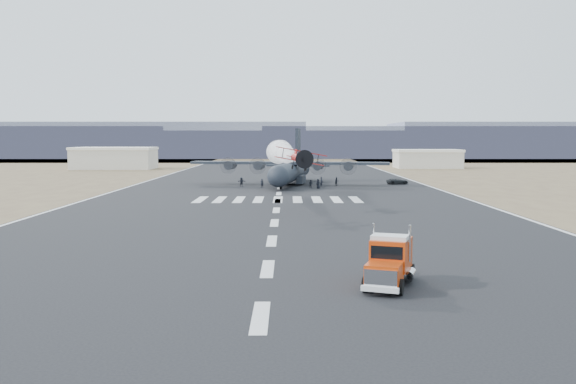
{
  "coord_description": "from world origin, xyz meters",
  "views": [
    {
      "loc": [
        1.41,
        -43.42,
        9.42
      ],
      "look_at": [
        1.5,
        17.96,
        4.0
      ],
      "focal_mm": 38.0,
      "sensor_mm": 36.0,
      "label": 1
    }
  ],
  "objects_px": {
    "crew_e": "(318,184)",
    "crew_h": "(337,182)",
    "hangar_right": "(427,159)",
    "transport_aircraft": "(290,170)",
    "semi_truck": "(390,261)",
    "support_vehicle": "(398,181)",
    "crew_g": "(321,182)",
    "crew_f": "(242,182)",
    "crew_b": "(311,184)",
    "crew_d": "(318,184)",
    "crew_c": "(279,182)",
    "crew_a": "(262,183)",
    "aerobatic_biplane": "(299,158)",
    "hangar_left": "(114,158)"
  },
  "relations": [
    {
      "from": "crew_e",
      "to": "crew_c",
      "type": "bearing_deg",
      "value": 143.48
    },
    {
      "from": "hangar_right",
      "to": "crew_g",
      "type": "bearing_deg",
      "value": -117.17
    },
    {
      "from": "transport_aircraft",
      "to": "crew_e",
      "type": "distance_m",
      "value": 11.26
    },
    {
      "from": "aerobatic_biplane",
      "to": "crew_h",
      "type": "xyz_separation_m",
      "value": [
        8.31,
        43.44,
        -6.13
      ]
    },
    {
      "from": "support_vehicle",
      "to": "crew_f",
      "type": "relative_size",
      "value": 2.47
    },
    {
      "from": "hangar_left",
      "to": "aerobatic_biplane",
      "type": "relative_size",
      "value": 3.77
    },
    {
      "from": "crew_b",
      "to": "crew_a",
      "type": "bearing_deg",
      "value": 34.76
    },
    {
      "from": "hangar_right",
      "to": "transport_aircraft",
      "type": "bearing_deg",
      "value": -122.35
    },
    {
      "from": "transport_aircraft",
      "to": "crew_b",
      "type": "xyz_separation_m",
      "value": [
        3.8,
        -8.73,
        -2.21
      ]
    },
    {
      "from": "hangar_left",
      "to": "crew_f",
      "type": "distance_m",
      "value": 82.18
    },
    {
      "from": "crew_g",
      "to": "crew_c",
      "type": "bearing_deg",
      "value": 56.87
    },
    {
      "from": "crew_e",
      "to": "crew_f",
      "type": "relative_size",
      "value": 0.97
    },
    {
      "from": "crew_e",
      "to": "crew_h",
      "type": "height_order",
      "value": "crew_e"
    },
    {
      "from": "hangar_right",
      "to": "semi_truck",
      "type": "bearing_deg",
      "value": -103.78
    },
    {
      "from": "transport_aircraft",
      "to": "crew_c",
      "type": "bearing_deg",
      "value": -109.8
    },
    {
      "from": "crew_c",
      "to": "hangar_right",
      "type": "bearing_deg",
      "value": 127.94
    },
    {
      "from": "crew_g",
      "to": "crew_f",
      "type": "bearing_deg",
      "value": 59.98
    },
    {
      "from": "transport_aircraft",
      "to": "crew_e",
      "type": "relative_size",
      "value": 23.14
    },
    {
      "from": "crew_c",
      "to": "crew_e",
      "type": "distance_m",
      "value": 9.35
    },
    {
      "from": "hangar_left",
      "to": "crew_b",
      "type": "height_order",
      "value": "hangar_left"
    },
    {
      "from": "crew_f",
      "to": "crew_e",
      "type": "bearing_deg",
      "value": 176.73
    },
    {
      "from": "crew_d",
      "to": "crew_e",
      "type": "bearing_deg",
      "value": -58.54
    },
    {
      "from": "crew_b",
      "to": "semi_truck",
      "type": "bearing_deg",
      "value": 130.44
    },
    {
      "from": "semi_truck",
      "to": "hangar_right",
      "type": "bearing_deg",
      "value": 95.57
    },
    {
      "from": "semi_truck",
      "to": "support_vehicle",
      "type": "height_order",
      "value": "semi_truck"
    },
    {
      "from": "crew_b",
      "to": "crew_f",
      "type": "relative_size",
      "value": 0.87
    },
    {
      "from": "crew_g",
      "to": "crew_a",
      "type": "bearing_deg",
      "value": 76.23
    },
    {
      "from": "support_vehicle",
      "to": "crew_g",
      "type": "relative_size",
      "value": 2.45
    },
    {
      "from": "transport_aircraft",
      "to": "crew_h",
      "type": "bearing_deg",
      "value": -12.28
    },
    {
      "from": "crew_a",
      "to": "crew_d",
      "type": "distance_m",
      "value": 10.77
    },
    {
      "from": "hangar_right",
      "to": "crew_c",
      "type": "height_order",
      "value": "hangar_right"
    },
    {
      "from": "hangar_left",
      "to": "crew_h",
      "type": "height_order",
      "value": "hangar_left"
    },
    {
      "from": "crew_f",
      "to": "transport_aircraft",
      "type": "bearing_deg",
      "value": -138.39
    },
    {
      "from": "support_vehicle",
      "to": "crew_c",
      "type": "bearing_deg",
      "value": 88.05
    },
    {
      "from": "semi_truck",
      "to": "crew_f",
      "type": "height_order",
      "value": "semi_truck"
    },
    {
      "from": "semi_truck",
      "to": "crew_g",
      "type": "distance_m",
      "value": 81.31
    },
    {
      "from": "hangar_right",
      "to": "crew_b",
      "type": "bearing_deg",
      "value": -117.19
    },
    {
      "from": "hangar_right",
      "to": "crew_h",
      "type": "height_order",
      "value": "hangar_right"
    },
    {
      "from": "crew_b",
      "to": "support_vehicle",
      "type": "bearing_deg",
      "value": -113.69
    },
    {
      "from": "hangar_right",
      "to": "support_vehicle",
      "type": "height_order",
      "value": "hangar_right"
    },
    {
      "from": "support_vehicle",
      "to": "crew_e",
      "type": "relative_size",
      "value": 2.55
    },
    {
      "from": "support_vehicle",
      "to": "crew_h",
      "type": "relative_size",
      "value": 2.58
    },
    {
      "from": "support_vehicle",
      "to": "crew_h",
      "type": "distance_m",
      "value": 13.6
    },
    {
      "from": "support_vehicle",
      "to": "crew_b",
      "type": "bearing_deg",
      "value": 104.18
    },
    {
      "from": "crew_e",
      "to": "crew_g",
      "type": "xyz_separation_m",
      "value": [
        0.9,
        5.43,
        0.04
      ]
    },
    {
      "from": "hangar_right",
      "to": "crew_h",
      "type": "relative_size",
      "value": 11.99
    },
    {
      "from": "aerobatic_biplane",
      "to": "crew_e",
      "type": "height_order",
      "value": "aerobatic_biplane"
    },
    {
      "from": "crew_d",
      "to": "crew_h",
      "type": "xyz_separation_m",
      "value": [
        4.07,
        6.36,
        -0.06
      ]
    },
    {
      "from": "transport_aircraft",
      "to": "crew_f",
      "type": "distance_m",
      "value": 10.98
    },
    {
      "from": "crew_b",
      "to": "transport_aircraft",
      "type": "bearing_deg",
      "value": -27.64
    }
  ]
}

